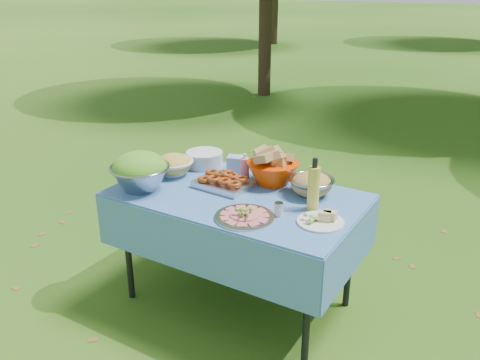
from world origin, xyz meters
name	(u,v)px	position (x,y,z in m)	size (l,w,h in m)	color
ground	(237,301)	(0.00, 0.00, 0.00)	(80.00, 80.00, 0.00)	#153E0B
picnic_table	(237,250)	(0.00, 0.00, 0.38)	(1.46, 0.86, 0.76)	#83C9FC
salad_bowl	(140,171)	(-0.54, -0.24, 0.88)	(0.36, 0.36, 0.24)	#96999E
pasta_bowl_white	(173,164)	(-0.52, 0.06, 0.83)	(0.25, 0.25, 0.14)	silver
plate_stack	(204,159)	(-0.44, 0.30, 0.81)	(0.25, 0.25, 0.10)	silver
wipes_box	(237,164)	(-0.19, 0.31, 0.82)	(0.12, 0.09, 0.11)	#91BCEF
sanitizer_bottle	(245,166)	(-0.09, 0.24, 0.85)	(0.06, 0.06, 0.17)	pink
bread_bowl	(273,167)	(0.10, 0.26, 0.87)	(0.32, 0.32, 0.22)	#EB3B02
pasta_bowl_steel	(311,184)	(0.38, 0.22, 0.83)	(0.26, 0.26, 0.14)	#96999E
fried_tray	(223,181)	(-0.13, 0.04, 0.80)	(0.33, 0.23, 0.08)	silver
charcuterie_platter	(245,212)	(0.20, -0.26, 0.80)	(0.32, 0.32, 0.07)	#AEB1B5
oil_bottle	(314,184)	(0.47, 0.04, 0.91)	(0.07, 0.07, 0.30)	gold
cheese_plate	(321,217)	(0.57, -0.10, 0.80)	(0.25, 0.25, 0.07)	silver
shaker	(279,209)	(0.35, -0.14, 0.80)	(0.05, 0.05, 0.08)	silver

